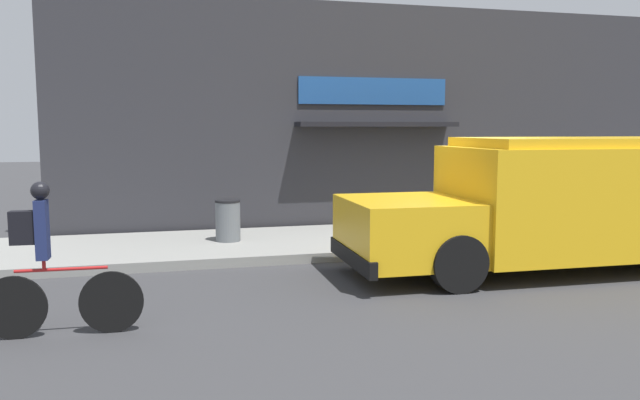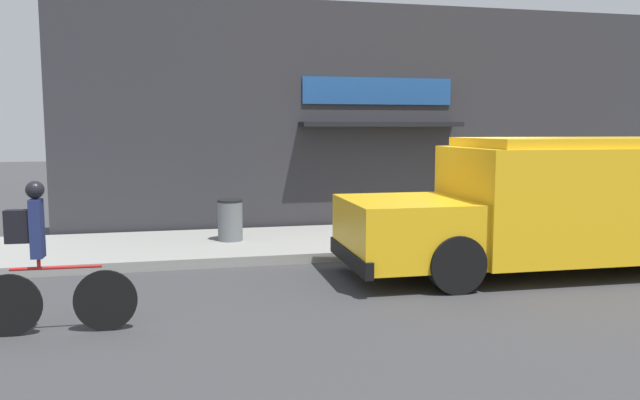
% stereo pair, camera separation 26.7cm
% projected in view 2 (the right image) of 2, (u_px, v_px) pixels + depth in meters
% --- Properties ---
extents(ground_plane, '(70.00, 70.00, 0.00)m').
position_uv_depth(ground_plane, '(462.00, 256.00, 11.13)').
color(ground_plane, '#38383A').
extents(sidewalk, '(28.00, 2.98, 0.17)m').
position_uv_depth(sidewalk, '(429.00, 237.00, 12.56)').
color(sidewalk, gray).
rests_on(sidewalk, ground_plane).
extents(storefront, '(14.87, 0.79, 4.95)m').
position_uv_depth(storefront, '(401.00, 119.00, 13.90)').
color(storefront, '#2D2D33').
rests_on(storefront, ground_plane).
extents(school_bus, '(6.98, 2.65, 2.12)m').
position_uv_depth(school_bus, '(582.00, 202.00, 9.90)').
color(school_bus, yellow).
rests_on(school_bus, ground_plane).
extents(cyclist, '(1.71, 0.20, 1.71)m').
position_uv_depth(cyclist, '(45.00, 264.00, 6.83)').
color(cyclist, black).
rests_on(cyclist, ground_plane).
extents(trash_bin, '(0.47, 0.47, 0.77)m').
position_uv_depth(trash_bin, '(230.00, 220.00, 11.69)').
color(trash_bin, slate).
rests_on(trash_bin, sidewalk).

